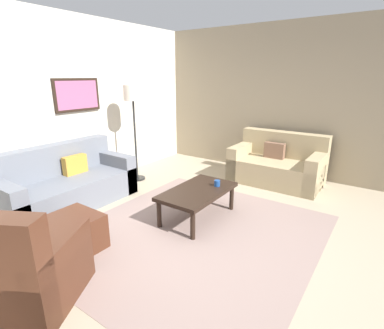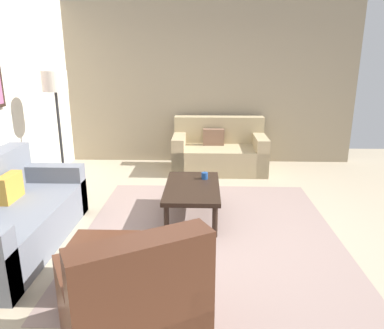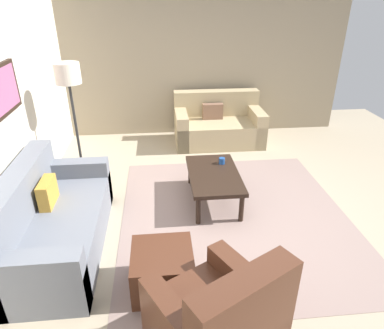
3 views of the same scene
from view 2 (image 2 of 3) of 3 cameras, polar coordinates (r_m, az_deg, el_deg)
name	(u,v)px [view 2 (image 2 of 3)]	position (r m, az deg, el deg)	size (l,w,h in m)	color
ground_plane	(210,233)	(4.12, 2.81, -10.65)	(8.00, 8.00, 0.00)	tan
stone_feature_panel	(209,85)	(6.68, 2.64, 12.35)	(0.12, 5.20, 2.80)	gray
area_rug	(210,233)	(4.11, 2.81, -10.60)	(3.05, 2.77, 0.01)	gray
couch_main	(3,220)	(4.18, -27.45, -7.66)	(1.92, 0.90, 0.88)	slate
couch_loveseat	(219,152)	(6.31, 4.23, 1.93)	(0.91, 1.56, 0.88)	tan
armchair_leather	(133,317)	(2.51, -9.16, -22.46)	(1.09, 1.09, 0.95)	#4C2819
ottoman	(102,267)	(3.23, -13.85, -15.29)	(0.56, 0.56, 0.40)	#4C2819
coffee_table	(192,190)	(4.34, 0.04, -3.99)	(1.10, 0.64, 0.41)	black
cup	(205,176)	(4.55, 1.99, -1.77)	(0.08, 0.08, 0.08)	#1E478C
lamp_standing	(56,95)	(5.10, -20.52, 10.20)	(0.32, 0.32, 1.71)	black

